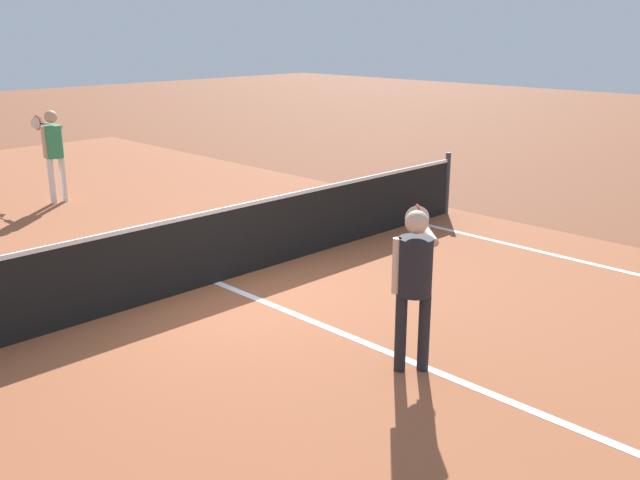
% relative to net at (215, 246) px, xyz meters
% --- Properties ---
extents(ground_plane, '(60.00, 60.00, 0.00)m').
position_rel_net_xyz_m(ground_plane, '(0.00, 0.00, -0.49)').
color(ground_plane, brown).
extents(court_surface_inbounds, '(10.62, 24.40, 0.00)m').
position_rel_net_xyz_m(court_surface_inbounds, '(0.00, 0.00, -0.49)').
color(court_surface_inbounds, '#9E5433').
rests_on(court_surface_inbounds, ground_plane).
extents(line_center_service, '(0.10, 6.40, 0.01)m').
position_rel_net_xyz_m(line_center_service, '(0.00, -3.20, -0.49)').
color(line_center_service, white).
rests_on(line_center_service, ground_plane).
extents(net, '(10.00, 0.09, 1.07)m').
position_rel_net_xyz_m(net, '(0.00, 0.00, 0.00)').
color(net, '#33383D').
rests_on(net, ground_plane).
extents(player_near, '(0.98, 0.81, 1.57)m').
position_rel_net_xyz_m(player_near, '(-0.11, -3.22, 0.47)').
color(player_near, black).
rests_on(player_near, ground_plane).
extents(player_far, '(0.47, 1.23, 1.69)m').
position_rel_net_xyz_m(player_far, '(0.55, 5.56, 0.56)').
color(player_far, white).
rests_on(player_far, ground_plane).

